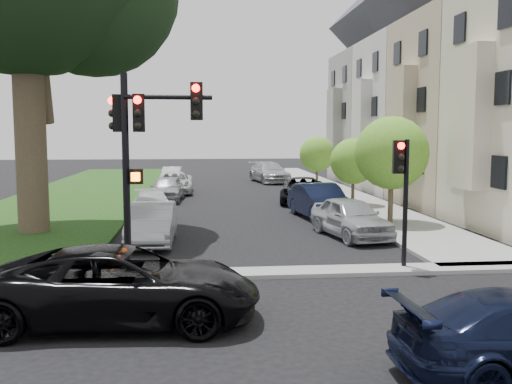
{
  "coord_description": "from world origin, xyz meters",
  "views": [
    {
      "loc": [
        -1.83,
        -13.38,
        3.96
      ],
      "look_at": [
        0.0,
        5.0,
        2.0
      ],
      "focal_mm": 40.0,
      "sensor_mm": 36.0,
      "label": 1
    }
  ],
  "objects": [
    {
      "name": "car_parked_9",
      "position": [
        -3.9,
        29.87,
        0.65
      ],
      "size": [
        1.55,
        3.99,
        1.3
      ],
      "primitive_type": "imported",
      "rotation": [
        0.0,
        0.0,
        -0.04
      ],
      "color": "silver",
      "rests_on": "ground"
    },
    {
      "name": "car_parked_6",
      "position": [
        -3.95,
        12.17,
        0.64
      ],
      "size": [
        2.31,
        4.57,
        1.27
      ],
      "primitive_type": "imported",
      "rotation": [
        0.0,
        0.0,
        0.12
      ],
      "color": "silver",
      "rests_on": "ground"
    },
    {
      "name": "small_tree_c",
      "position": [
        6.2,
        25.02,
        2.43
      ],
      "size": [
        2.43,
        2.43,
        3.65
      ],
      "color": "#3D321E",
      "rests_on": "ground"
    },
    {
      "name": "house_c",
      "position": [
        12.45,
        23.0,
        6.93
      ],
      "size": [
        7.7,
        7.55,
        15.97
      ],
      "color": "silver",
      "rests_on": "ground"
    },
    {
      "name": "house_b",
      "position": [
        12.45,
        15.5,
        6.93
      ],
      "size": [
        7.7,
        7.55,
        15.97
      ],
      "color": "#9E9986",
      "rests_on": "ground"
    },
    {
      "name": "car_parked_1",
      "position": [
        3.62,
        11.99,
        0.8
      ],
      "size": [
        2.33,
        5.02,
        1.59
      ],
      "primitive_type": "imported",
      "rotation": [
        0.0,
        0.0,
        0.14
      ],
      "color": "black",
      "rests_on": "ground"
    },
    {
      "name": "small_tree_b",
      "position": [
        6.2,
        15.8,
        2.41
      ],
      "size": [
        2.42,
        2.42,
        3.62
      ],
      "color": "#3D321E",
      "rests_on": "ground"
    },
    {
      "name": "car_parked_4",
      "position": [
        3.61,
        30.73,
        0.79
      ],
      "size": [
        3.14,
        5.72,
        1.57
      ],
      "primitive_type": "imported",
      "rotation": [
        0.0,
        0.0,
        0.18
      ],
      "color": "#999BA0",
      "rests_on": "ground"
    },
    {
      "name": "sidewalk_cross",
      "position": [
        0.0,
        2.0,
        0.06
      ],
      "size": [
        60.0,
        1.0,
        0.12
      ],
      "primitive_type": "cube",
      "color": "gray",
      "rests_on": "ground"
    },
    {
      "name": "car_cross_near",
      "position": [
        -3.46,
        -1.62,
        0.8
      ],
      "size": [
        5.84,
        2.9,
        1.59
      ],
      "primitive_type": "imported",
      "rotation": [
        0.0,
        0.0,
        1.53
      ],
      "color": "black",
      "rests_on": "ground"
    },
    {
      "name": "car_parked_8",
      "position": [
        -3.43,
        23.45,
        0.68
      ],
      "size": [
        2.27,
        4.91,
        1.36
      ],
      "primitive_type": "imported",
      "rotation": [
        0.0,
        0.0,
        0.0
      ],
      "color": "silver",
      "rests_on": "ground"
    },
    {
      "name": "car_parked_7",
      "position": [
        -3.69,
        19.29,
        0.72
      ],
      "size": [
        2.0,
        4.35,
        1.45
      ],
      "primitive_type": "imported",
      "rotation": [
        0.0,
        0.0,
        -0.07
      ],
      "color": "#999BA0",
      "rests_on": "ground"
    },
    {
      "name": "car_parked_5",
      "position": [
        -3.51,
        6.85,
        0.72
      ],
      "size": [
        1.59,
        4.39,
        1.44
      ],
      "primitive_type": "imported",
      "rotation": [
        0.0,
        0.0,
        -0.02
      ],
      "color": "#999BA0",
      "rests_on": "ground"
    },
    {
      "name": "car_parked_0",
      "position": [
        3.8,
        7.31,
        0.76
      ],
      "size": [
        2.58,
        4.69,
        1.51
      ],
      "primitive_type": "imported",
      "rotation": [
        0.0,
        0.0,
        0.19
      ],
      "color": "#999BA0",
      "rests_on": "ground"
    },
    {
      "name": "small_tree_a",
      "position": [
        6.2,
        9.83,
        3.06
      ],
      "size": [
        3.07,
        3.07,
        4.61
      ],
      "color": "#3D321E",
      "rests_on": "ground"
    },
    {
      "name": "sidewalk_right",
      "position": [
        6.75,
        24.0,
        0.06
      ],
      "size": [
        3.5,
        44.0,
        0.12
      ],
      "primitive_type": "cube",
      "color": "gray",
      "rests_on": "ground"
    },
    {
      "name": "car_parked_2",
      "position": [
        3.9,
        17.76,
        0.71
      ],
      "size": [
        3.34,
        5.47,
        1.42
      ],
      "primitive_type": "imported",
      "rotation": [
        0.0,
        0.0,
        -0.2
      ],
      "color": "black",
      "rests_on": "ground"
    },
    {
      "name": "traffic_signal_secondary",
      "position": [
        3.87,
        2.19,
        2.61
      ],
      "size": [
        0.49,
        0.4,
        3.74
      ],
      "color": "black",
      "rests_on": "ground"
    },
    {
      "name": "ground",
      "position": [
        0.0,
        0.0,
        0.0
      ],
      "size": [
        140.0,
        140.0,
        0.0
      ],
      "primitive_type": "plane",
      "color": "black",
      "rests_on": "ground"
    },
    {
      "name": "house_d",
      "position": [
        12.45,
        30.5,
        6.93
      ],
      "size": [
        7.7,
        7.55,
        15.97
      ],
      "color": "gray",
      "rests_on": "ground"
    },
    {
      "name": "traffic_signal_main",
      "position": [
        -3.37,
        2.24,
        3.8
      ],
      "size": [
        2.7,
        0.7,
        5.51
      ],
      "color": "black",
      "rests_on": "ground"
    },
    {
      "name": "grass_strip",
      "position": [
        -9.0,
        24.0,
        0.06
      ],
      "size": [
        8.0,
        44.0,
        0.12
      ],
      "primitive_type": "cube",
      "color": "#11350A",
      "rests_on": "ground"
    }
  ]
}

